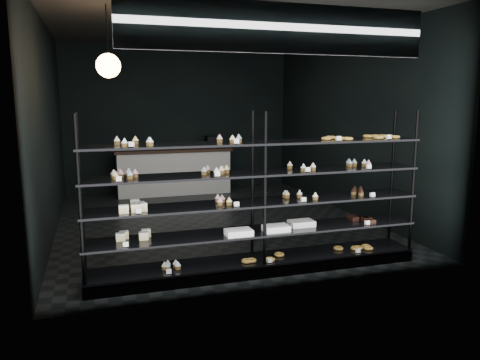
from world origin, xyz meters
The scene contains 5 objects.
room centered at (0.00, 0.00, 1.60)m, with size 5.01×6.01×3.20m.
display_shelf centered at (-0.08, -2.45, 0.63)m, with size 4.00×0.50×1.91m.
signage centered at (0.00, -2.93, 2.75)m, with size 3.30×0.05×0.50m.
pendant_lamp centered at (-1.64, -1.33, 2.45)m, with size 0.30×0.30×0.88m.
service_counter centered at (-0.23, 2.50, 0.50)m, with size 2.49×0.65×1.23m.
Camera 1 is at (-1.86, -7.49, 2.06)m, focal length 35.00 mm.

